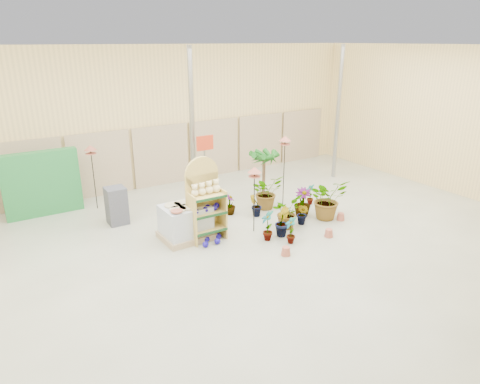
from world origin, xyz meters
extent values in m
cube|color=gray|center=(0.00, 0.00, -0.05)|extent=(15.00, 12.00, 0.10)
cube|color=white|center=(0.00, 0.00, 4.55)|extent=(15.00, 12.00, 0.10)
cube|color=tan|center=(0.00, 6.05, 2.25)|extent=(15.00, 0.10, 4.50)
cube|color=tan|center=(7.55, 0.00, 2.25)|extent=(0.10, 12.00, 4.50)
cylinder|color=gray|center=(5.50, 3.50, 2.25)|extent=(0.14, 0.14, 4.50)
cylinder|color=gray|center=(0.00, 3.50, 2.25)|extent=(0.14, 0.14, 4.50)
cube|color=#998263|center=(-4.00, 5.92, 1.00)|extent=(1.90, 0.06, 2.00)
cube|color=#998263|center=(-2.00, 5.92, 1.00)|extent=(1.90, 0.06, 2.00)
cube|color=#998263|center=(0.00, 5.92, 1.00)|extent=(1.90, 0.06, 2.00)
cube|color=#998263|center=(2.00, 5.92, 1.00)|extent=(1.90, 0.06, 2.00)
cube|color=#998263|center=(4.00, 5.92, 1.00)|extent=(1.90, 0.06, 2.00)
cube|color=#998263|center=(6.00, 5.92, 1.00)|extent=(1.90, 0.06, 2.00)
cube|color=tan|center=(-0.71, 1.60, 0.81)|extent=(0.86, 0.09, 1.62)
cylinder|color=tan|center=(-0.71, 1.60, 1.62)|extent=(0.86, 0.09, 0.86)
cube|color=tan|center=(-0.71, 1.35, 0.29)|extent=(0.83, 0.49, 0.04)
cube|color=#0F3819|center=(-0.71, 1.12, 0.29)|extent=(0.82, 0.04, 0.06)
cube|color=tan|center=(-0.71, 1.35, 0.71)|extent=(0.83, 0.49, 0.04)
cube|color=#0F3819|center=(-0.71, 1.12, 0.71)|extent=(0.82, 0.04, 0.06)
cube|color=tan|center=(-0.71, 1.35, 1.14)|extent=(0.83, 0.49, 0.04)
cube|color=#0F3819|center=(-0.71, 1.12, 1.14)|extent=(0.82, 0.04, 0.06)
cube|color=tan|center=(-1.12, 1.35, 0.62)|extent=(0.05, 0.48, 1.24)
cube|color=tan|center=(-0.31, 1.35, 0.62)|extent=(0.05, 0.48, 1.24)
sphere|color=#F9E4A5|center=(-1.00, 1.41, 1.25)|extent=(0.17, 0.17, 0.17)
sphere|color=#F9E4A5|center=(-1.00, 1.41, 1.39)|extent=(0.13, 0.13, 0.13)
sphere|color=#F9E4A5|center=(-0.81, 1.41, 1.25)|extent=(0.18, 0.18, 0.18)
sphere|color=#F9E4A5|center=(-0.81, 1.41, 1.40)|extent=(0.13, 0.13, 0.13)
sphere|color=#F9E4A5|center=(-0.62, 1.41, 1.26)|extent=(0.19, 0.19, 0.19)
sphere|color=#F9E4A5|center=(-0.62, 1.41, 1.41)|extent=(0.13, 0.13, 0.13)
sphere|color=#F9E4A5|center=(-0.43, 1.41, 1.26)|extent=(0.20, 0.20, 0.20)
sphere|color=#F9E4A5|center=(-0.43, 1.41, 1.42)|extent=(0.13, 0.13, 0.13)
sphere|color=#140B85|center=(-1.02, 1.34, 0.80)|extent=(0.14, 0.14, 0.14)
sphere|color=#140B85|center=(-0.90, 1.45, 0.80)|extent=(0.14, 0.14, 0.14)
sphere|color=#140B85|center=(-0.78, 1.34, 0.80)|extent=(0.14, 0.14, 0.14)
sphere|color=#140B85|center=(-0.65, 1.45, 0.80)|extent=(0.14, 0.14, 0.14)
sphere|color=#140B85|center=(-0.53, 1.34, 0.80)|extent=(0.14, 0.14, 0.14)
sphere|color=#140B85|center=(-0.41, 1.45, 0.80)|extent=(0.14, 0.14, 0.14)
sphere|color=#140B85|center=(-0.97, 1.01, 0.07)|extent=(0.15, 0.15, 0.15)
sphere|color=#140B85|center=(-0.81, 1.25, 0.07)|extent=(0.15, 0.15, 0.15)
sphere|color=#140B85|center=(-0.65, 1.01, 0.07)|extent=(0.15, 0.15, 0.15)
sphere|color=#140B85|center=(-0.49, 1.25, 0.07)|extent=(0.15, 0.15, 0.15)
cube|color=#998263|center=(-1.13, 1.72, 0.07)|extent=(1.23, 1.03, 0.15)
cube|color=#ABB4C5|center=(-1.13, 1.72, 0.50)|extent=(1.12, 0.93, 0.70)
cylinder|color=tan|center=(-1.38, 1.57, 0.87)|extent=(0.40, 0.40, 0.04)
cylinder|color=tan|center=(-1.13, 1.57, 0.87)|extent=(0.40, 0.40, 0.04)
cylinder|color=tan|center=(-0.88, 1.57, 0.87)|extent=(0.40, 0.40, 0.04)
cylinder|color=tan|center=(-1.38, 1.87, 0.87)|extent=(0.40, 0.40, 0.04)
cylinder|color=tan|center=(-1.13, 1.87, 0.87)|extent=(0.40, 0.40, 0.04)
cube|color=#34353C|center=(-2.28, 3.51, 0.25)|extent=(0.50, 0.50, 0.50)
cube|color=#34353C|center=(-2.28, 3.51, 0.75)|extent=(0.50, 0.50, 0.50)
cube|color=#1E7032|center=(-3.80, 5.20, 0.90)|extent=(2.00, 0.30, 1.80)
cylinder|color=gray|center=(0.10, 3.00, 1.10)|extent=(0.05, 0.05, 2.20)
cube|color=#B02D14|center=(0.10, 2.96, 2.00)|extent=(0.50, 0.03, 0.40)
cylinder|color=black|center=(0.50, 1.15, 0.74)|extent=(0.02, 0.02, 1.47)
cylinder|color=#9E503F|center=(0.50, 1.15, 1.47)|extent=(0.30, 0.30, 0.02)
cone|color=#9E503F|center=(0.50, 1.15, 1.64)|extent=(0.34, 0.34, 0.14)
cylinder|color=black|center=(2.32, 2.31, 0.91)|extent=(0.02, 0.02, 1.82)
cylinder|color=#9E503F|center=(2.32, 2.31, 1.82)|extent=(0.30, 0.30, 0.02)
cone|color=#9E503F|center=(2.32, 2.31, 1.99)|extent=(0.34, 0.34, 0.14)
cylinder|color=black|center=(-2.47, 4.88, 0.82)|extent=(0.02, 0.02, 1.64)
cylinder|color=#9E503F|center=(-2.47, 4.88, 1.64)|extent=(0.30, 0.30, 0.02)
cone|color=#9E503F|center=(-2.47, 4.88, 1.81)|extent=(0.34, 0.34, 0.14)
cylinder|color=brown|center=(2.12, 3.05, 0.62)|extent=(0.10, 0.10, 1.23)
imported|color=#144E13|center=(0.50, 0.57, 0.39)|extent=(0.43, 0.49, 0.77)
imported|color=#144E13|center=(0.95, 0.59, 0.37)|extent=(0.52, 0.53, 0.75)
imported|color=#144E13|center=(1.36, 0.93, 0.43)|extent=(1.00, 0.96, 0.85)
imported|color=#144E13|center=(2.20, 1.29, 0.40)|extent=(0.60, 0.60, 0.80)
imported|color=#144E13|center=(2.98, 1.86, 0.31)|extent=(0.31, 0.38, 0.62)
imported|color=#144E13|center=(1.08, 1.95, 0.32)|extent=(0.36, 0.30, 0.63)
imported|color=#144E13|center=(1.70, 2.30, 0.50)|extent=(0.91, 0.79, 1.00)
imported|color=#144E13|center=(0.88, 0.14, 0.34)|extent=(0.36, 0.42, 0.68)
imported|color=#144E13|center=(1.83, 0.83, 0.29)|extent=(0.30, 0.35, 0.59)
imported|color=#144E13|center=(2.67, 0.82, 0.57)|extent=(1.15, 1.04, 1.13)
imported|color=#144E13|center=(0.57, 2.46, 0.29)|extent=(0.45, 0.45, 0.58)
camera|label=1|loc=(-5.10, -7.09, 4.62)|focal=32.00mm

